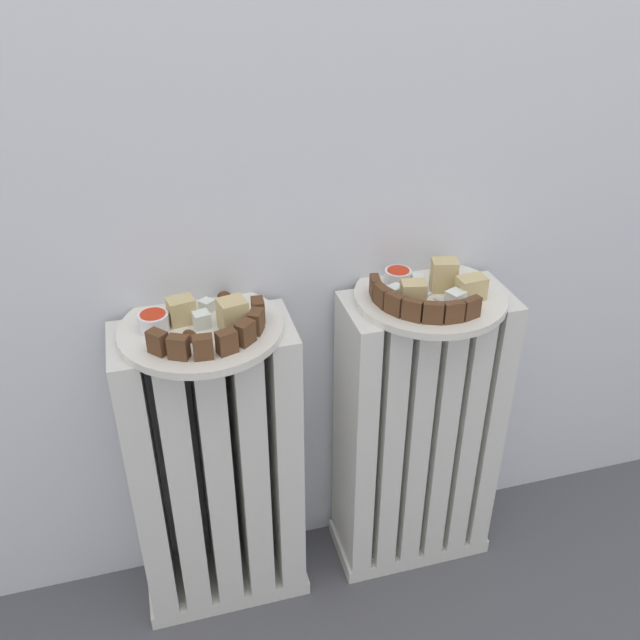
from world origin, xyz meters
TOP-DOWN VIEW (x-y plane):
  - radiator_left at (-0.18, 0.28)m, footprint 0.29×0.14m
  - radiator_right at (0.18, 0.28)m, footprint 0.29×0.14m
  - plate_left at (-0.18, 0.28)m, footprint 0.24×0.24m
  - plate_right at (0.18, 0.28)m, footprint 0.24×0.24m
  - dark_cake_slice_left_0 at (-0.24, 0.22)m, footprint 0.03×0.03m
  - dark_cake_slice_left_1 at (-0.22, 0.20)m, footprint 0.03×0.03m
  - dark_cake_slice_left_2 at (-0.19, 0.20)m, footprint 0.03×0.02m
  - dark_cake_slice_left_3 at (-0.15, 0.20)m, footprint 0.03×0.03m
  - dark_cake_slice_left_4 at (-0.13, 0.22)m, footprint 0.03×0.03m
  - dark_cake_slice_left_5 at (-0.11, 0.24)m, footprint 0.03×0.03m
  - dark_cake_slice_left_6 at (-0.10, 0.27)m, footprint 0.02×0.03m
  - marble_cake_slice_left_0 at (-0.14, 0.26)m, footprint 0.04×0.04m
  - marble_cake_slice_left_1 at (-0.21, 0.30)m, footprint 0.04×0.04m
  - turkish_delight_left_0 at (-0.18, 0.28)m, footprint 0.03×0.03m
  - turkish_delight_left_1 at (-0.17, 0.32)m, footprint 0.03×0.03m
  - medjool_date_left_0 at (-0.14, 0.30)m, footprint 0.03×0.03m
  - medjool_date_left_1 at (-0.20, 0.24)m, footprint 0.03×0.03m
  - medjool_date_left_2 at (-0.24, 0.31)m, footprint 0.03×0.03m
  - medjool_date_left_3 at (-0.14, 0.34)m, footprint 0.03×0.03m
  - jam_bowl_left at (-0.25, 0.29)m, footprint 0.04×0.04m
  - dark_cake_slice_right_0 at (0.09, 0.30)m, footprint 0.02×0.03m
  - dark_cake_slice_right_1 at (0.09, 0.26)m, footprint 0.02×0.03m
  - dark_cake_slice_right_2 at (0.10, 0.24)m, footprint 0.03×0.03m
  - dark_cake_slice_right_3 at (0.12, 0.21)m, footprint 0.03×0.03m
  - dark_cake_slice_right_4 at (0.15, 0.20)m, footprint 0.03×0.02m
  - dark_cake_slice_right_5 at (0.18, 0.19)m, footprint 0.03×0.01m
  - dark_cake_slice_right_6 at (0.21, 0.19)m, footprint 0.03×0.02m
  - marble_cake_slice_right_0 at (0.23, 0.25)m, footprint 0.05×0.03m
  - marble_cake_slice_right_1 at (0.14, 0.25)m, footprint 0.04×0.04m
  - marble_cake_slice_right_2 at (0.20, 0.29)m, footprint 0.05×0.04m
  - turkish_delight_right_0 at (0.20, 0.23)m, footprint 0.03×0.03m
  - turkish_delight_right_1 at (0.17, 0.31)m, footprint 0.02×0.02m
  - turkish_delight_right_2 at (0.12, 0.28)m, footprint 0.03×0.03m
  - medjool_date_right_0 at (0.15, 0.29)m, footprint 0.03×0.02m
  - medjool_date_right_1 at (0.22, 0.33)m, footprint 0.03×0.03m
  - jam_bowl_right at (0.14, 0.32)m, footprint 0.04×0.04m
  - fork at (0.19, 0.25)m, footprint 0.06×0.09m

SIDE VIEW (x-z plane):
  - radiator_left at x=-0.18m, z-range 0.00..0.55m
  - radiator_right at x=0.18m, z-range 0.00..0.55m
  - plate_left at x=-0.18m, z-range 0.56..0.57m
  - plate_right at x=0.18m, z-range 0.56..0.57m
  - fork at x=0.19m, z-range 0.57..0.57m
  - medjool_date_left_0 at x=-0.14m, z-range 0.57..0.58m
  - medjool_date_left_1 at x=-0.20m, z-range 0.57..0.58m
  - medjool_date_left_3 at x=-0.14m, z-range 0.57..0.58m
  - medjool_date_left_2 at x=-0.24m, z-range 0.57..0.58m
  - medjool_date_right_0 at x=0.15m, z-range 0.57..0.58m
  - medjool_date_right_1 at x=0.22m, z-range 0.57..0.58m
  - turkish_delight_left_1 at x=-0.17m, z-range 0.57..0.59m
  - turkish_delight_right_1 at x=0.17m, z-range 0.57..0.59m
  - turkish_delight_right_2 at x=0.12m, z-range 0.57..0.59m
  - turkish_delight_left_0 at x=-0.18m, z-range 0.57..0.59m
  - turkish_delight_right_0 at x=0.20m, z-range 0.57..0.59m
  - jam_bowl_right at x=0.14m, z-range 0.57..0.59m
  - jam_bowl_left at x=-0.25m, z-range 0.57..0.60m
  - dark_cake_slice_right_0 at x=0.09m, z-range 0.57..0.60m
  - dark_cake_slice_right_1 at x=0.09m, z-range 0.57..0.60m
  - dark_cake_slice_right_2 at x=0.10m, z-range 0.57..0.60m
  - dark_cake_slice_right_3 at x=0.12m, z-range 0.57..0.60m
  - dark_cake_slice_right_4 at x=0.15m, z-range 0.57..0.60m
  - dark_cake_slice_right_5 at x=0.18m, z-range 0.57..0.60m
  - dark_cake_slice_right_6 at x=0.21m, z-range 0.57..0.60m
  - dark_cake_slice_left_0 at x=-0.24m, z-range 0.57..0.60m
  - dark_cake_slice_left_1 at x=-0.22m, z-range 0.57..0.60m
  - dark_cake_slice_left_2 at x=-0.19m, z-range 0.57..0.60m
  - dark_cake_slice_left_3 at x=-0.15m, z-range 0.57..0.60m
  - dark_cake_slice_left_4 at x=-0.13m, z-range 0.57..0.60m
  - dark_cake_slice_left_5 at x=-0.11m, z-range 0.57..0.60m
  - dark_cake_slice_left_6 at x=-0.10m, z-range 0.57..0.60m
  - marble_cake_slice_right_0 at x=0.23m, z-range 0.57..0.61m
  - marble_cake_slice_left_1 at x=-0.21m, z-range 0.57..0.61m
  - marble_cake_slice_right_1 at x=0.14m, z-range 0.57..0.61m
  - marble_cake_slice_left_0 at x=-0.14m, z-range 0.57..0.62m
  - marble_cake_slice_right_2 at x=0.20m, z-range 0.57..0.62m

